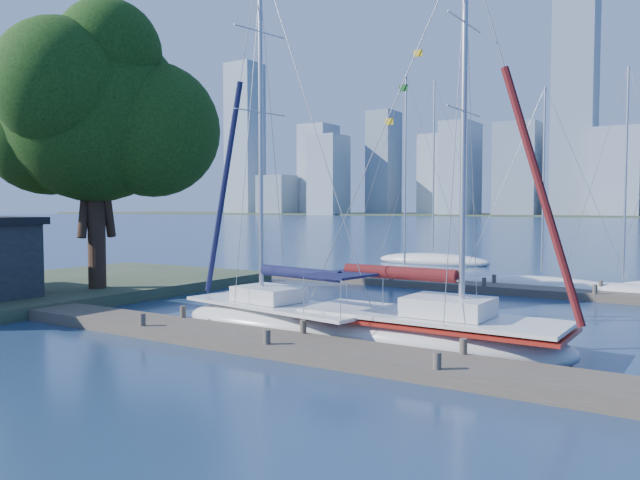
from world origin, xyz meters
The scene contains 11 objects.
ground centered at (0.00, 0.00, 0.00)m, with size 700.00×700.00×0.00m, color navy.
near_dock centered at (0.00, 0.00, 0.20)m, with size 26.00×2.00×0.40m, color #473F34.
far_dock centered at (2.00, 16.00, 0.18)m, with size 30.00×1.80×0.36m, color #473F34.
shore centered at (-17.00, 3.00, 0.25)m, with size 12.00×22.00×0.50m, color #38472D.
tree centered at (-13.38, 3.92, 8.65)m, with size 10.51×9.54×13.14m.
sailboat_navy centered at (-2.04, 2.50, 1.10)m, with size 8.20×3.85×13.40m.
sailboat_maroon centered at (3.32, 2.73, 0.94)m, with size 8.58×2.98×12.39m.
bg_boat_1 centered at (-4.60, 18.18, 0.23)m, with size 7.62×2.33×12.03m.
bg_boat_2 centered at (3.05, 18.10, 0.22)m, with size 7.88×2.21×10.54m.
bg_boat_3 centered at (6.88, 17.36, 0.23)m, with size 6.57×4.41×10.96m.
bg_boat_6 centered at (-7.27, 29.01, 0.27)m, with size 8.83×2.85×13.91m.
Camera 1 is at (10.41, -14.56, 4.20)m, focal length 35.00 mm.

